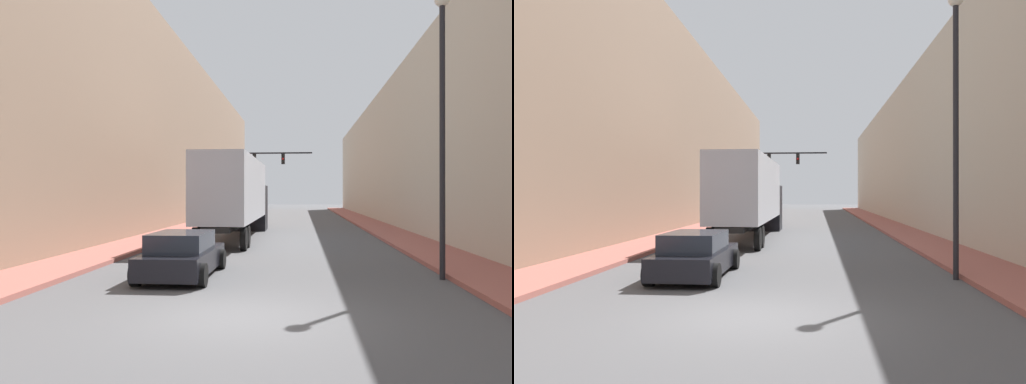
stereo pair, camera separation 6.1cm
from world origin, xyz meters
TOP-DOWN VIEW (x-y plane):
  - ground_plane at (0.00, 0.00)m, footprint 200.00×200.00m
  - sidewalk_right at (6.62, 30.00)m, footprint 2.41×80.00m
  - sidewalk_left at (-6.62, 30.00)m, footprint 2.41×80.00m
  - building_right at (10.83, 30.00)m, footprint 6.00×80.00m
  - building_left at (-10.83, 30.00)m, footprint 6.00×80.00m
  - semi_truck at (-2.29, 17.33)m, footprint 2.41×14.41m
  - sedan_car at (-2.28, 4.67)m, footprint 2.03×4.51m
  - traffic_signal_gantry at (-3.41, 32.97)m, footprint 7.55×0.35m
  - street_lamp at (5.27, 4.85)m, footprint 0.44×0.44m

SIDE VIEW (x-z plane):
  - ground_plane at x=0.00m, z-range 0.00..0.00m
  - sidewalk_right at x=6.62m, z-range 0.00..0.15m
  - sidewalk_left at x=-6.62m, z-range 0.00..0.15m
  - sedan_car at x=-2.28m, z-range -0.03..1.31m
  - semi_truck at x=-2.29m, z-range 0.29..4.57m
  - traffic_signal_gantry at x=-3.41m, z-range 1.26..7.49m
  - street_lamp at x=5.27m, z-range 1.03..9.32m
  - building_right at x=10.83m, z-range 0.00..11.09m
  - building_left at x=-10.83m, z-range 0.00..14.08m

